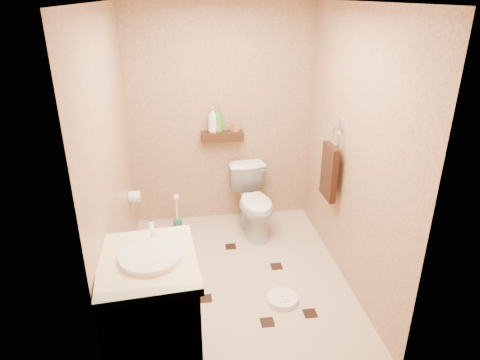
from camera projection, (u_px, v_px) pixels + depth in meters
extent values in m
plane|color=#C8AE93|center=(237.00, 277.00, 4.03)|extent=(2.50, 2.50, 0.00)
cube|color=tan|center=(221.00, 118.00, 4.68)|extent=(2.00, 0.04, 2.40)
cube|color=tan|center=(266.00, 236.00, 2.41)|extent=(2.00, 0.04, 2.40)
cube|color=tan|center=(113.00, 165.00, 3.41)|extent=(0.04, 2.50, 2.40)
cube|color=tan|center=(352.00, 153.00, 3.67)|extent=(0.04, 2.50, 2.40)
cube|color=white|center=(236.00, 2.00, 3.06)|extent=(2.00, 2.50, 0.02)
cube|color=#3A230F|center=(222.00, 136.00, 4.68)|extent=(0.46, 0.14, 0.10)
cube|color=black|center=(206.00, 298.00, 3.74)|extent=(0.11, 0.11, 0.01)
cube|color=black|center=(276.00, 266.00, 4.18)|extent=(0.11, 0.11, 0.01)
cube|color=black|center=(267.00, 322.00, 3.47)|extent=(0.11, 0.11, 0.01)
cube|color=black|center=(177.00, 249.00, 4.47)|extent=(0.11, 0.11, 0.01)
cube|color=black|center=(310.00, 313.00, 3.57)|extent=(0.11, 0.11, 0.01)
cube|color=black|center=(231.00, 246.00, 4.51)|extent=(0.11, 0.11, 0.01)
imported|color=white|center=(254.00, 202.00, 4.67)|extent=(0.49, 0.76, 0.72)
cube|color=brown|center=(154.00, 319.00, 2.90)|extent=(0.63, 0.75, 0.86)
cube|color=beige|center=(148.00, 263.00, 2.72)|extent=(0.68, 0.80, 0.05)
cylinder|color=white|center=(151.00, 258.00, 2.71)|extent=(0.40, 0.40, 0.05)
cylinder|color=silver|center=(152.00, 229.00, 2.90)|extent=(0.03, 0.03, 0.13)
cylinder|color=white|center=(282.00, 299.00, 3.70)|extent=(0.27, 0.27, 0.05)
cylinder|color=white|center=(282.00, 297.00, 3.69)|extent=(0.16, 0.16, 0.01)
cylinder|color=#1A6B61|center=(178.00, 224.00, 4.85)|extent=(0.10, 0.10, 0.11)
cylinder|color=white|center=(177.00, 209.00, 4.77)|extent=(0.02, 0.02, 0.30)
sphere|color=white|center=(176.00, 197.00, 4.71)|extent=(0.07, 0.07, 0.07)
cube|color=silver|center=(342.00, 124.00, 3.83)|extent=(0.03, 0.06, 0.08)
torus|color=silver|center=(337.00, 137.00, 3.87)|extent=(0.02, 0.19, 0.19)
cube|color=#341D0F|center=(329.00, 172.00, 4.00)|extent=(0.06, 0.30, 0.52)
cylinder|color=white|center=(134.00, 197.00, 4.25)|extent=(0.11, 0.11, 0.11)
cylinder|color=silver|center=(130.00, 191.00, 4.22)|extent=(0.04, 0.02, 0.02)
imported|color=white|center=(213.00, 120.00, 4.59)|extent=(0.13, 0.13, 0.28)
imported|color=orange|center=(214.00, 126.00, 4.62)|extent=(0.08, 0.08, 0.15)
imported|color=orange|center=(217.00, 126.00, 4.62)|extent=(0.12, 0.12, 0.13)
imported|color=#3A8D2F|center=(218.00, 120.00, 4.60)|extent=(0.14, 0.14, 0.26)
imported|color=#C36A41|center=(235.00, 125.00, 4.65)|extent=(0.09, 0.09, 0.15)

